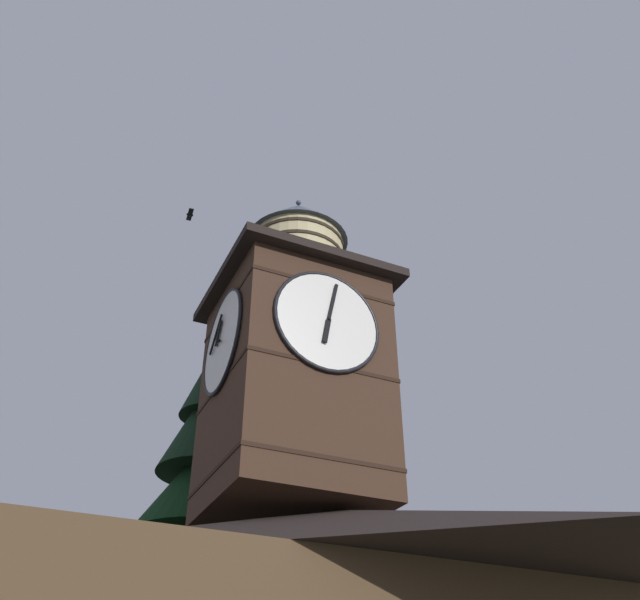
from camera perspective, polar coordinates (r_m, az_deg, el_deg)
The scene contains 4 objects.
clock_tower at distance 18.40m, azimuth -2.12°, elevation -4.60°, with size 4.63×4.63×9.78m.
pine_tree_behind at distance 21.25m, azimuth -10.23°, elevation -22.61°, with size 7.13×7.13×13.86m.
flying_bird_high at distance 25.76m, azimuth -1.34°, elevation 6.54°, with size 0.57×0.45×0.13m.
flying_bird_low at distance 25.05m, azimuth -10.68°, elevation 6.93°, with size 0.25×0.66×0.13m.
Camera 1 is at (8.38, 13.44, 1.64)m, focal length 38.81 mm.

